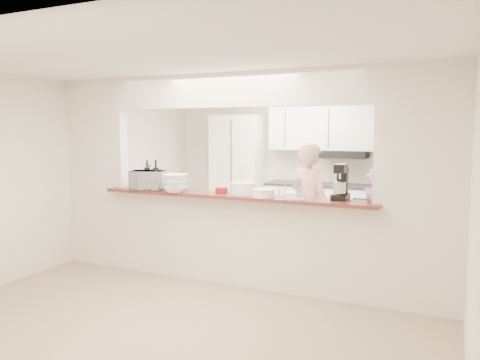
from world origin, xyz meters
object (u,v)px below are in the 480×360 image
Objects in this scene: refrigerator at (431,195)px; stand_mixer at (341,184)px; toaster_oven at (148,180)px; person at (310,208)px.

stand_mixer is (-0.80, -2.59, 0.41)m from refrigerator.
stand_mixer is at bearing -107.19° from refrigerator.
person is (1.84, 0.90, -0.37)m from toaster_oven.
refrigerator is 1.01× the size of person.
person reaches higher than toaster_oven.
refrigerator is 2.30m from person.
stand_mixer reaches higher than toaster_oven.
toaster_oven is at bearing -176.11° from stand_mixer.
toaster_oven is 0.26× the size of person.
person is at bearing 127.17° from stand_mixer.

